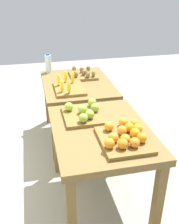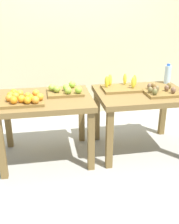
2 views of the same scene
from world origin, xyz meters
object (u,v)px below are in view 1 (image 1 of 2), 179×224
object	(u,v)px
kiwi_bin	(83,74)
water_bottle	(48,64)
display_table_right	(77,91)
orange_bin	(125,136)
watermelon_pile	(85,96)
banana_crate	(68,86)
display_table_left	(101,140)
apple_bin	(84,113)

from	to	relation	value
kiwi_bin	water_bottle	size ratio (longest dim) A/B	1.44
display_table_right	orange_bin	world-z (taller)	orange_bin
kiwi_bin	watermelon_pile	distance (m)	1.02
orange_bin	watermelon_pile	distance (m)	2.37
banana_crate	watermelon_pile	world-z (taller)	banana_crate
display_table_right	orange_bin	distance (m)	1.35
watermelon_pile	water_bottle	bearing A→B (deg)	130.19
water_bottle	watermelon_pile	size ratio (longest dim) A/B	0.39
display_table_left	kiwi_bin	xyz separation A→B (m)	(1.30, -0.11, 0.14)
display_table_left	banana_crate	bearing A→B (deg)	8.53
banana_crate	kiwi_bin	size ratio (longest dim) A/B	1.22
orange_bin	watermelon_pile	size ratio (longest dim) A/B	0.71
orange_bin	banana_crate	bearing A→B (deg)	13.12
kiwi_bin	watermelon_pile	xyz separation A→B (m)	(0.76, -0.18, -0.65)
display_table_right	display_table_left	bearing A→B (deg)	180.00
banana_crate	kiwi_bin	world-z (taller)	banana_crate
orange_bin	apple_bin	bearing A→B (deg)	26.18
orange_bin	watermelon_pile	bearing A→B (deg)	-4.11
watermelon_pile	apple_bin	bearing A→B (deg)	167.93
apple_bin	kiwi_bin	distance (m)	1.07
display_table_right	banana_crate	size ratio (longest dim) A/B	2.36
display_table_left	banana_crate	distance (m)	0.93
water_bottle	kiwi_bin	bearing A→B (deg)	-123.81
orange_bin	banana_crate	distance (m)	1.16
display_table_left	display_table_right	distance (m)	1.12
kiwi_bin	display_table_left	bearing A→B (deg)	175.28
water_bottle	watermelon_pile	world-z (taller)	water_bottle
display_table_right	water_bottle	bearing A→B (deg)	33.60
orange_bin	watermelon_pile	xyz separation A→B (m)	(2.27, -0.16, -0.66)
apple_bin	banana_crate	bearing A→B (deg)	3.24
apple_bin	orange_bin	bearing A→B (deg)	-153.82
orange_bin	banana_crate	xyz separation A→B (m)	(1.13, 0.26, -0.01)
banana_crate	water_bottle	size ratio (longest dim) A/B	1.76
display_table_right	orange_bin	size ratio (longest dim) A/B	2.30
display_table_left	banana_crate	xyz separation A→B (m)	(0.91, 0.14, 0.15)
display_table_left	watermelon_pile	size ratio (longest dim) A/B	1.64
display_table_right	kiwi_bin	bearing A→B (deg)	-31.42
apple_bin	banana_crate	size ratio (longest dim) A/B	0.91
display_table_left	orange_bin	distance (m)	0.29
display_table_right	kiwi_bin	world-z (taller)	kiwi_bin
apple_bin	watermelon_pile	distance (m)	1.97
kiwi_bin	watermelon_pile	bearing A→B (deg)	-13.45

